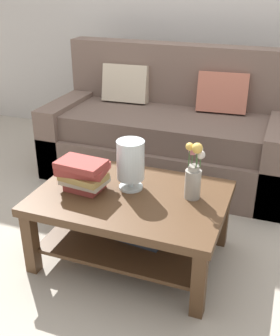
# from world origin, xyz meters

# --- Properties ---
(ground_plane) EXTENTS (10.00, 10.00, 0.00)m
(ground_plane) POSITION_xyz_m (0.00, 0.00, 0.00)
(ground_plane) COLOR #ADA393
(back_wall) EXTENTS (6.40, 0.12, 2.70)m
(back_wall) POSITION_xyz_m (0.00, 1.65, 1.35)
(back_wall) COLOR #BCB7B2
(back_wall) RESTS_ON ground
(couch) EXTENTS (1.99, 0.90, 1.06)m
(couch) POSITION_xyz_m (-0.12, 0.80, 0.36)
(couch) COLOR brown
(couch) RESTS_ON ground
(coffee_table) EXTENTS (1.10, 0.76, 0.44)m
(coffee_table) POSITION_xyz_m (0.02, -0.42, 0.32)
(coffee_table) COLOR #4C331E
(coffee_table) RESTS_ON ground
(book_stack_main) EXTENTS (0.30, 0.24, 0.19)m
(book_stack_main) POSITION_xyz_m (-0.26, -0.47, 0.55)
(book_stack_main) COLOR #993833
(book_stack_main) RESTS_ON coffee_table
(glass_hurricane_vase) EXTENTS (0.16, 0.16, 0.30)m
(glass_hurricane_vase) POSITION_xyz_m (-0.01, -0.35, 0.62)
(glass_hurricane_vase) COLOR silver
(glass_hurricane_vase) RESTS_ON coffee_table
(flower_pitcher) EXTENTS (0.11, 0.11, 0.35)m
(flower_pitcher) POSITION_xyz_m (0.36, -0.33, 0.60)
(flower_pitcher) COLOR #9E998E
(flower_pitcher) RESTS_ON coffee_table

